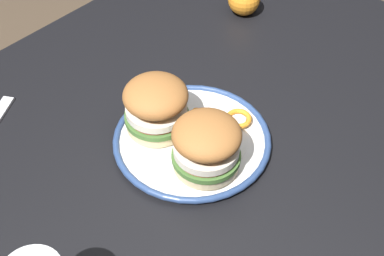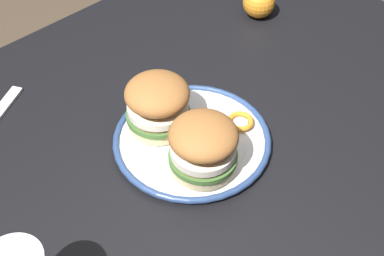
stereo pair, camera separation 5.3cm
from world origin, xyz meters
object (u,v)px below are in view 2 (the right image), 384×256
object	(u,v)px
dinner_plate	(192,140)
sandwich_half_left	(203,145)
dining_table	(188,202)
whole_orange	(259,2)
sandwich_half_right	(158,103)

from	to	relation	value
dinner_plate	sandwich_half_left	world-z (taller)	sandwich_half_left
dining_table	sandwich_half_left	bearing A→B (deg)	147.59
dining_table	whole_orange	bearing A→B (deg)	-151.82
sandwich_half_left	dining_table	bearing A→B (deg)	-32.41
sandwich_half_left	sandwich_half_right	xyz separation A→B (m)	(-0.01, -0.13, 0.00)
dining_table	sandwich_half_left	distance (m)	0.15
dining_table	sandwich_half_left	xyz separation A→B (m)	(-0.02, 0.01, 0.15)
dinner_plate	whole_orange	xyz separation A→B (m)	(-0.38, -0.19, 0.03)
sandwich_half_right	dining_table	bearing A→B (deg)	74.04
sandwich_half_left	sandwich_half_right	distance (m)	0.13
dining_table	whole_orange	size ratio (longest dim) A/B	19.04
dinner_plate	sandwich_half_left	distance (m)	0.09
dining_table	dinner_plate	distance (m)	0.12
whole_orange	sandwich_half_left	bearing A→B (deg)	30.81
sandwich_half_right	dinner_plate	bearing A→B (deg)	108.13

